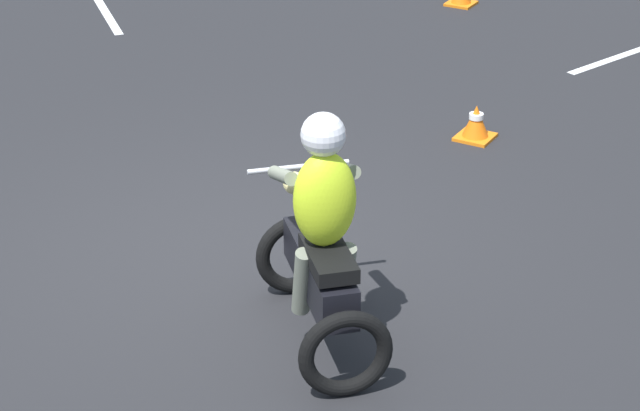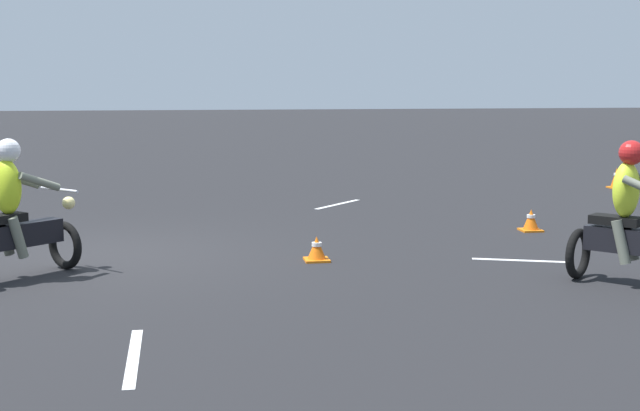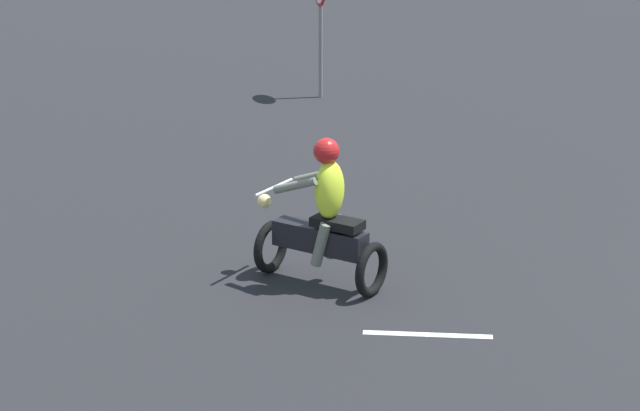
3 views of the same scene
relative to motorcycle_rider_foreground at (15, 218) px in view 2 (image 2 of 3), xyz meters
name	(u,v)px [view 2 (image 2 of 3)]	position (x,y,z in m)	size (l,w,h in m)	color
ground_plane	(90,256)	(-1.27, 0.72, -0.73)	(120.00, 120.00, 0.00)	black
motorcycle_rider_foreground	(15,218)	(0.00, 0.00, 0.00)	(1.40, 1.43, 1.66)	black
motorcycle_rider_background	(632,223)	(1.49, 6.95, 0.00)	(1.44, 1.39, 1.66)	black
traffic_cone_near_right	(617,178)	(-7.24, 11.31, -0.51)	(0.32, 0.32, 0.45)	orange
traffic_cone_mid_center	(317,249)	(-0.48, 3.65, -0.57)	(0.32, 0.32, 0.32)	orange
traffic_cone_far_center	(531,221)	(-2.24, 7.30, -0.56)	(0.32, 0.32, 0.34)	orange
lane_stripe_e	(133,357)	(3.29, 1.49, -0.72)	(0.10, 1.64, 0.01)	silver
lane_stripe_n	(522,260)	(-0.07, 6.29, -0.72)	(0.10, 1.29, 0.01)	silver
lane_stripe_nw	(338,204)	(-5.67, 4.87, -0.72)	(0.10, 1.52, 0.01)	silver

